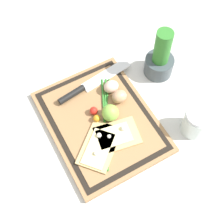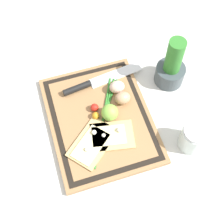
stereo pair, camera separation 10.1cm
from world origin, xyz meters
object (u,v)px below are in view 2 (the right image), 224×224
object	(u,v)px
pizza_slice_far	(112,136)
lime	(110,112)
cherry_tomato_yellow	(96,116)
pizza_slice_near	(92,143)
herb_pot	(171,68)
egg_pink	(117,87)
sauce_jar	(193,138)
knife	(90,84)
cherry_tomato_red	(95,108)
egg_brown	(123,98)

from	to	relation	value
pizza_slice_far	lime	bearing A→B (deg)	167.11
cherry_tomato_yellow	lime	bearing A→B (deg)	76.46
pizza_slice_near	herb_pot	bearing A→B (deg)	116.85
egg_pink	sauce_jar	distance (m)	0.30
knife	sauce_jar	world-z (taller)	sauce_jar
pizza_slice_near	lime	distance (m)	0.11
cherry_tomato_red	egg_brown	bearing A→B (deg)	91.42
egg_pink	lime	distance (m)	0.11
herb_pot	cherry_tomato_red	bearing A→B (deg)	-80.04
egg_pink	herb_pot	world-z (taller)	herb_pot
herb_pot	sauce_jar	distance (m)	0.26
egg_brown	herb_pot	xyz separation A→B (m)	(-0.05, 0.19, 0.03)
egg_pink	herb_pot	bearing A→B (deg)	90.22
egg_brown	lime	world-z (taller)	lime
egg_brown	lime	xyz separation A→B (m)	(0.04, -0.06, 0.01)
cherry_tomato_red	herb_pot	world-z (taller)	herb_pot
pizza_slice_near	egg_brown	world-z (taller)	egg_brown
pizza_slice_near	herb_pot	xyz separation A→B (m)	(-0.17, 0.33, 0.04)
cherry_tomato_yellow	herb_pot	size ratio (longest dim) A/B	0.12
knife	cherry_tomato_red	world-z (taller)	cherry_tomato_red
egg_brown	cherry_tomato_red	xyz separation A→B (m)	(0.00, -0.10, -0.01)
egg_brown	lime	bearing A→B (deg)	-53.71
lime	cherry_tomato_yellow	size ratio (longest dim) A/B	2.28
sauce_jar	knife	bearing A→B (deg)	-140.50
knife	egg_brown	xyz separation A→B (m)	(0.10, 0.09, 0.01)
cherry_tomato_red	cherry_tomato_yellow	world-z (taller)	cherry_tomato_red
knife	egg_pink	world-z (taller)	egg_pink
knife	egg_brown	size ratio (longest dim) A/B	5.64
egg_pink	cherry_tomato_yellow	world-z (taller)	egg_pink
lime	egg_brown	bearing A→B (deg)	126.29
sauce_jar	pizza_slice_near	bearing A→B (deg)	-105.71
pizza_slice_far	cherry_tomato_yellow	xyz separation A→B (m)	(-0.08, -0.03, 0.01)
egg_pink	sauce_jar	xyz separation A→B (m)	(0.25, 0.17, -0.00)
knife	lime	xyz separation A→B (m)	(0.14, 0.03, 0.02)
knife	cherry_tomato_red	bearing A→B (deg)	-6.65
cherry_tomato_red	knife	bearing A→B (deg)	173.35
pizza_slice_far	lime	world-z (taller)	lime
knife	egg_pink	bearing A→B (deg)	58.45
pizza_slice_near	egg_pink	xyz separation A→B (m)	(-0.17, 0.14, 0.02)
egg_brown	egg_pink	xyz separation A→B (m)	(-0.05, -0.00, 0.00)
cherry_tomato_yellow	herb_pot	world-z (taller)	herb_pot
pizza_slice_far	herb_pot	world-z (taller)	herb_pot
pizza_slice_near	egg_brown	size ratio (longest dim) A/B	3.55
pizza_slice_far	sauce_jar	world-z (taller)	sauce_jar
pizza_slice_near	egg_brown	distance (m)	0.18
egg_brown	cherry_tomato_red	bearing A→B (deg)	-88.58
herb_pot	knife	bearing A→B (deg)	-100.18
egg_brown	sauce_jar	bearing A→B (deg)	38.55
knife	lime	distance (m)	0.14
pizza_slice_far	egg_pink	xyz separation A→B (m)	(-0.16, 0.07, 0.02)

